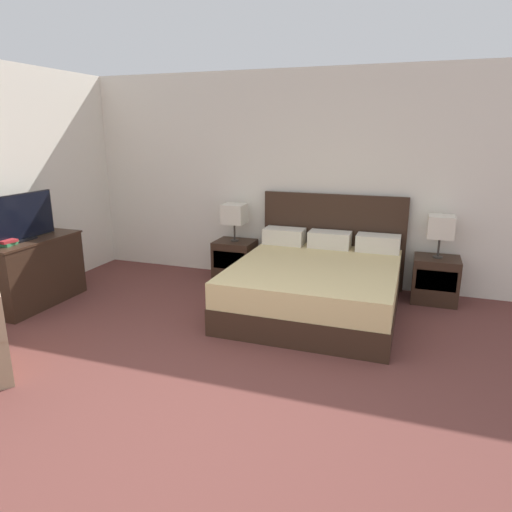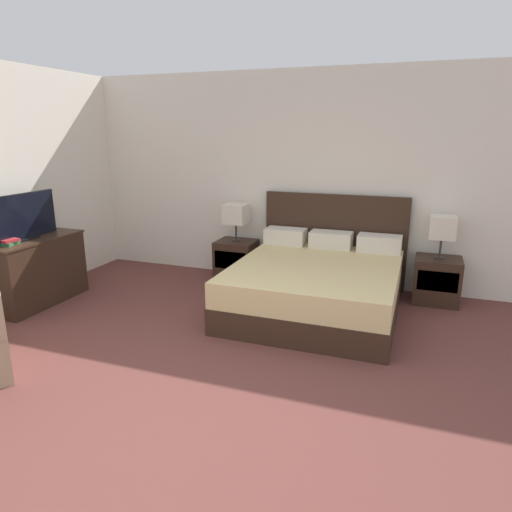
# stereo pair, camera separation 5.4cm
# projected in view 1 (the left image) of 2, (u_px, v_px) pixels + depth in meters

# --- Properties ---
(ground_plane) EXTENTS (11.01, 11.01, 0.00)m
(ground_plane) POSITION_uv_depth(u_px,v_px,m) (164.00, 452.00, 2.87)
(ground_plane) COLOR brown
(wall_back) EXTENTS (7.26, 0.06, 2.70)m
(wall_back) POSITION_uv_depth(u_px,v_px,m) (306.00, 179.00, 5.88)
(wall_back) COLOR silver
(wall_back) RESTS_ON ground
(bed) EXTENTS (1.82, 2.02, 1.19)m
(bed) POSITION_uv_depth(u_px,v_px,m) (316.00, 283.00, 5.11)
(bed) COLOR #332116
(bed) RESTS_ON ground
(nightstand_left) EXTENTS (0.51, 0.44, 0.53)m
(nightstand_left) POSITION_uv_depth(u_px,v_px,m) (235.00, 260.00, 6.16)
(nightstand_left) COLOR #332116
(nightstand_left) RESTS_ON ground
(nightstand_right) EXTENTS (0.51, 0.44, 0.53)m
(nightstand_right) POSITION_uv_depth(u_px,v_px,m) (435.00, 280.00, 5.35)
(nightstand_right) COLOR #332116
(nightstand_right) RESTS_ON ground
(table_lamp_left) EXTENTS (0.29, 0.29, 0.49)m
(table_lamp_left) POSITION_uv_depth(u_px,v_px,m) (234.00, 214.00, 5.99)
(table_lamp_left) COLOR #332D28
(table_lamp_left) RESTS_ON nightstand_left
(table_lamp_right) EXTENTS (0.29, 0.29, 0.49)m
(table_lamp_right) POSITION_uv_depth(u_px,v_px,m) (441.00, 227.00, 5.19)
(table_lamp_right) COLOR #332D28
(table_lamp_right) RESTS_ON nightstand_right
(dresser) EXTENTS (0.54, 1.16, 0.78)m
(dresser) POSITION_uv_depth(u_px,v_px,m) (32.00, 271.00, 5.24)
(dresser) COLOR #332116
(dresser) RESTS_ON ground
(tv) EXTENTS (0.18, 0.97, 0.51)m
(tv) POSITION_uv_depth(u_px,v_px,m) (18.00, 219.00, 4.99)
(tv) COLOR black
(tv) RESTS_ON dresser
(book_red_cover) EXTENTS (0.23, 0.23, 0.03)m
(book_red_cover) POSITION_uv_depth(u_px,v_px,m) (5.00, 244.00, 4.85)
(book_red_cover) COLOR #2D7042
(book_red_cover) RESTS_ON dresser
(book_blue_cover) EXTENTS (0.27, 0.20, 0.03)m
(book_blue_cover) POSITION_uv_depth(u_px,v_px,m) (3.00, 241.00, 4.85)
(book_blue_cover) COLOR #B7282D
(book_blue_cover) RESTS_ON book_red_cover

